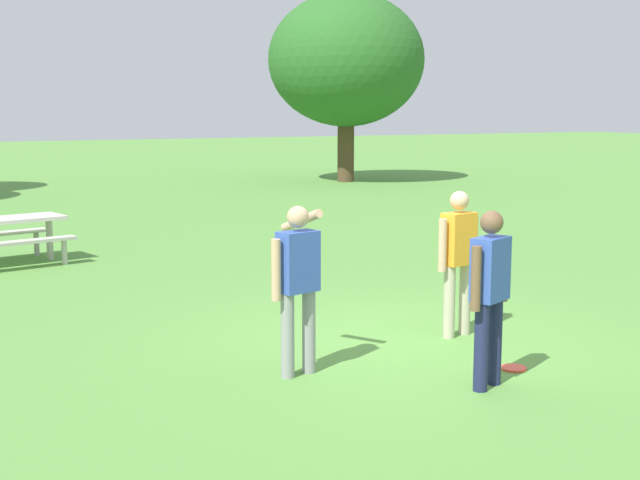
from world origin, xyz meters
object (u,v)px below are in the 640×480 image
Objects in this scene: person_thrower at (297,277)px; person_catcher at (458,254)px; frisbee at (514,368)px; picnic_table_near at (10,230)px; tree_slender_mid at (346,60)px; person_bystander at (490,287)px.

person_catcher is (2.21, 0.52, -0.02)m from person_thrower.
person_thrower is 6.47× the size of frisbee.
person_thrower is at bearing -77.30° from picnic_table_near.
person_catcher is 20.76m from tree_slender_mid.
person_bystander reaches higher than frisbee.
tree_slender_mid is (12.42, 11.68, 3.53)m from picnic_table_near.
person_bystander is at bearing -38.85° from person_thrower.
person_bystander is 9.17m from picnic_table_near.
frisbee is at bearing -66.16° from picnic_table_near.
picnic_table_near is (-3.90, 6.99, -0.38)m from person_catcher.
frisbee is 0.13× the size of picnic_table_near.
tree_slender_mid reaches higher than picnic_table_near.
person_catcher is at bearing 63.66° from person_bystander.
frisbee is (1.98, -0.80, -0.95)m from person_thrower.
frisbee is 0.04× the size of tree_slender_mid.
person_thrower is at bearing -119.21° from tree_slender_mid.
picnic_table_near is 0.31× the size of tree_slender_mid.
person_thrower reaches higher than picnic_table_near.
person_thrower is 0.26× the size of tree_slender_mid.
tree_slender_mid reaches higher than frisbee.
picnic_table_near reaches higher than frisbee.
picnic_table_near is (-3.67, 8.30, 0.55)m from frisbee.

